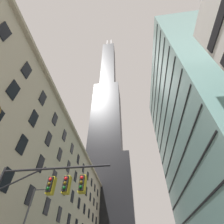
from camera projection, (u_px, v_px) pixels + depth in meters
name	position (u px, v px, depth m)	size (l,w,h in m)	color
station_building	(47.00, 197.00, 35.12)	(12.72, 69.48, 25.58)	#BCAF93
dark_skyscraper	(107.00, 137.00, 95.13)	(25.14, 25.14, 192.62)	black
glass_office_midrise	(207.00, 128.00, 36.09)	(16.61, 33.54, 48.22)	gray
traffic_signal_mast	(43.00, 194.00, 9.77)	(7.52, 0.63, 6.62)	black
street_lamppost	(27.00, 223.00, 15.81)	(2.35, 0.32, 7.95)	#47474C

